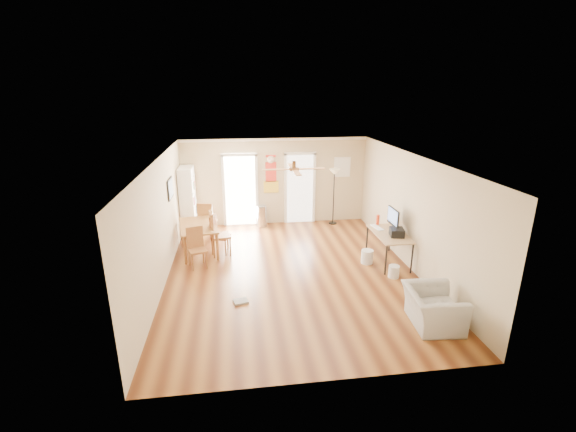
{
  "coord_description": "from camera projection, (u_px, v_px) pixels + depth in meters",
  "views": [
    {
      "loc": [
        -1.15,
        -7.95,
        3.96
      ],
      "look_at": [
        0.0,
        0.6,
        1.15
      ],
      "focal_mm": 24.38,
      "sensor_mm": 36.0,
      "label": 1
    }
  ],
  "objects": [
    {
      "name": "trash_can",
      "position": [
        262.0,
        216.0,
        11.73
      ],
      "size": [
        0.37,
        0.37,
        0.64
      ],
      "primitive_type": "cylinder",
      "rotation": [
        0.0,
        0.0,
        0.31
      ],
      "color": "#ACACAE",
      "rests_on": "floor"
    },
    {
      "name": "dining_table",
      "position": [
        199.0,
        238.0,
        9.88
      ],
      "size": [
        1.09,
        1.57,
        0.72
      ],
      "primitive_type": null,
      "rotation": [
        0.0,
        0.0,
        0.16
      ],
      "color": "olive",
      "rests_on": "floor"
    },
    {
      "name": "armchair",
      "position": [
        433.0,
        308.0,
        6.81
      ],
      "size": [
        0.95,
        1.07,
        0.65
      ],
      "primitive_type": "imported",
      "rotation": [
        0.0,
        0.0,
        1.49
      ],
      "color": "#ABAAA5",
      "rests_on": "floor"
    },
    {
      "name": "computer_desk",
      "position": [
        388.0,
        248.0,
        9.28
      ],
      "size": [
        0.69,
        1.37,
        0.73
      ],
      "primitive_type": null,
      "color": "tan",
      "rests_on": "floor"
    },
    {
      "name": "kitchen_doorway",
      "position": [
        240.0,
        191.0,
        11.69
      ],
      "size": [
        0.9,
        0.1,
        2.1
      ],
      "primitive_type": null,
      "color": "white",
      "rests_on": "wall_back"
    },
    {
      "name": "bookshelf",
      "position": [
        188.0,
        200.0,
        11.08
      ],
      "size": [
        0.4,
        0.86,
        1.9
      ],
      "primitive_type": null,
      "rotation": [
        0.0,
        0.0,
        0.02
      ],
      "color": "white",
      "rests_on": "floor"
    },
    {
      "name": "orange_bottle",
      "position": [
        378.0,
        220.0,
        9.73
      ],
      "size": [
        0.08,
        0.08,
        0.24
      ],
      "primitive_type": "cylinder",
      "rotation": [
        0.0,
        0.0,
        0.04
      ],
      "color": "red",
      "rests_on": "computer_desk"
    },
    {
      "name": "wastebasket_b",
      "position": [
        394.0,
        271.0,
        8.59
      ],
      "size": [
        0.25,
        0.25,
        0.27
      ],
      "primitive_type": "cylinder",
      "rotation": [
        0.0,
        0.0,
        -0.04
      ],
      "color": "silver",
      "rests_on": "floor"
    },
    {
      "name": "wall_right",
      "position": [
        412.0,
        213.0,
        8.81
      ],
      "size": [
        0.04,
        7.0,
        2.6
      ],
      "primitive_type": null,
      "color": "beige",
      "rests_on": "floor"
    },
    {
      "name": "bathroom_doorway",
      "position": [
        300.0,
        189.0,
        11.92
      ],
      "size": [
        0.8,
        0.1,
        2.1
      ],
      "primitive_type": null,
      "color": "white",
      "rests_on": "wall_back"
    },
    {
      "name": "floor",
      "position": [
        292.0,
        272.0,
        8.86
      ],
      "size": [
        7.0,
        7.0,
        0.0
      ],
      "primitive_type": "plane",
      "color": "brown",
      "rests_on": "ground"
    },
    {
      "name": "printer",
      "position": [
        397.0,
        232.0,
        8.97
      ],
      "size": [
        0.37,
        0.4,
        0.18
      ],
      "primitive_type": "cube",
      "rotation": [
        0.0,
        0.0,
        -0.2
      ],
      "color": "black",
      "rests_on": "computer_desk"
    },
    {
      "name": "dining_chair_near",
      "position": [
        197.0,
        248.0,
        8.99
      ],
      "size": [
        0.49,
        0.49,
        0.94
      ],
      "primitive_type": null,
      "rotation": [
        0.0,
        0.0,
        0.32
      ],
      "color": "olive",
      "rests_on": "floor"
    },
    {
      "name": "wall_front",
      "position": [
        329.0,
        300.0,
        5.16
      ],
      "size": [
        5.5,
        0.04,
        2.6
      ],
      "primitive_type": null,
      "color": "beige",
      "rests_on": "floor"
    },
    {
      "name": "ac_grille",
      "position": [
        342.0,
        167.0,
        11.87
      ],
      "size": [
        0.5,
        0.04,
        0.6
      ],
      "primitive_type": "cube",
      "color": "white",
      "rests_on": "wall_back"
    },
    {
      "name": "torchiere_lamp",
      "position": [
        334.0,
        197.0,
        11.82
      ],
      "size": [
        0.4,
        0.4,
        1.7
      ],
      "primitive_type": null,
      "rotation": [
        0.0,
        0.0,
        0.29
      ],
      "color": "black",
      "rests_on": "floor"
    },
    {
      "name": "wall_left",
      "position": [
        161.0,
        223.0,
        8.11
      ],
      "size": [
        0.04,
        7.0,
        2.6
      ],
      "primitive_type": null,
      "color": "beige",
      "rests_on": "floor"
    },
    {
      "name": "keyboard",
      "position": [
        377.0,
        227.0,
        9.54
      ],
      "size": [
        0.22,
        0.46,
        0.02
      ],
      "primitive_type": "cube",
      "rotation": [
        0.0,
        0.0,
        0.16
      ],
      "color": "white",
      "rests_on": "computer_desk"
    },
    {
      "name": "dining_chair_right_b",
      "position": [
        220.0,
        233.0,
        9.67
      ],
      "size": [
        0.53,
        0.53,
        1.1
      ],
      "primitive_type": null,
      "rotation": [
        0.0,
        0.0,
        1.74
      ],
      "color": "#9B5E32",
      "rests_on": "floor"
    },
    {
      "name": "ceiling",
      "position": [
        292.0,
        158.0,
        8.06
      ],
      "size": [
        5.5,
        7.0,
        0.0
      ],
      "primitive_type": null,
      "color": "silver",
      "rests_on": "floor"
    },
    {
      "name": "ceiling_fan",
      "position": [
        294.0,
        169.0,
        7.83
      ],
      "size": [
        1.24,
        1.24,
        0.2
      ],
      "primitive_type": null,
      "color": "#593819",
      "rests_on": "ceiling"
    },
    {
      "name": "wall_back",
      "position": [
        275.0,
        182.0,
        11.76
      ],
      "size": [
        5.5,
        0.04,
        2.6
      ],
      "primitive_type": null,
      "color": "beige",
      "rests_on": "floor"
    },
    {
      "name": "wastebasket_a",
      "position": [
        367.0,
        257.0,
        9.29
      ],
      "size": [
        0.33,
        0.33,
        0.33
      ],
      "primitive_type": "cylinder",
      "rotation": [
        0.0,
        0.0,
        -0.17
      ],
      "color": "silver",
      "rests_on": "floor"
    },
    {
      "name": "dining_chair_far",
      "position": [
        208.0,
        220.0,
        10.79
      ],
      "size": [
        0.51,
        0.51,
        1.03
      ],
      "primitive_type": null,
      "rotation": [
        0.0,
        0.0,
        2.91
      ],
      "color": "olive",
      "rests_on": "floor"
    },
    {
      "name": "dining_chair_right_a",
      "position": [
        221.0,
        235.0,
        9.77
      ],
      "size": [
        0.51,
        0.51,
        0.98
      ],
      "primitive_type": null,
      "rotation": [
        0.0,
        0.0,
        1.27
      ],
      "color": "brown",
      "rests_on": "floor"
    },
    {
      "name": "floor_cloth",
      "position": [
        241.0,
        301.0,
        7.61
      ],
      "size": [
        0.32,
        0.27,
        0.04
      ],
      "primitive_type": "cube",
      "rotation": [
        0.0,
        0.0,
        0.24
      ],
      "color": "gray",
      "rests_on": "floor"
    },
    {
      "name": "imac",
      "position": [
        393.0,
        220.0,
        9.21
      ],
      "size": [
        0.11,
        0.61,
        0.57
      ],
      "primitive_type": null,
      "rotation": [
        0.0,
        0.0,
        -0.04
      ],
      "color": "black",
      "rests_on": "computer_desk"
    },
    {
      "name": "wall_decal",
      "position": [
        271.0,
        174.0,
        11.64
      ],
      "size": [
        0.46,
        0.03,
        1.1
      ],
      "primitive_type": "cube",
      "color": "red",
      "rests_on": "wall_back"
    },
    {
      "name": "framed_poster",
      "position": [
        170.0,
        189.0,
        9.31
      ],
      "size": [
        0.04,
        0.66,
        0.48
      ],
      "primitive_type": "cube",
      "color": "black",
      "rests_on": "wall_left"
    },
    {
      "name": "crown_molding",
      "position": [
        292.0,
        160.0,
        8.07
      ],
      "size": [
        5.5,
        7.0,
        0.08
      ],
      "primitive_type": null,
      "color": "white",
      "rests_on": "wall_back"
    }
  ]
}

